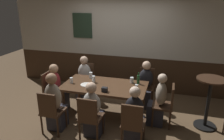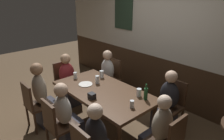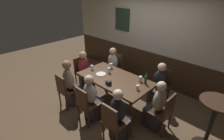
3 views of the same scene
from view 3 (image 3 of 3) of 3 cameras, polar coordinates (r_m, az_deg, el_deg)
The scene contains 26 objects.
ground_plane at distance 4.41m, azimuth 0.85°, elevation -11.13°, with size 12.00×12.00×0.00m, color brown.
wall_back at distance 5.05m, azimuth 13.87°, elevation 9.71°, with size 6.40×0.13×2.60m.
dining_table at distance 4.04m, azimuth 0.91°, elevation -3.64°, with size 1.78×0.94×0.74m.
chair_left_far at distance 5.17m, azimuth 1.16°, elevation 1.31°, with size 0.40×0.40×0.88m.
chair_head_west at distance 4.99m, azimuth -10.21°, elevation -0.09°, with size 0.40×0.40×0.88m.
chair_left_near at distance 4.19m, azimuth -15.52°, elevation -6.22°, with size 0.40×0.40×0.88m.
chair_head_east at distance 3.55m, azimuth 17.05°, elevation -13.12°, with size 0.40×0.40×0.88m.
chair_mid_near at distance 3.64m, azimuth -8.78°, elevation -10.98°, with size 0.40×0.40×0.88m.
chair_right_near at distance 3.19m, azimuth 0.45°, elevation -17.00°, with size 0.40×0.40×0.88m.
chair_right_far at distance 4.40m, azimuth 16.47°, elevation -4.69°, with size 0.40×0.40×0.88m.
person_left_far at distance 5.07m, azimuth -0.09°, elevation 0.49°, with size 0.34×0.37×1.12m.
person_head_west at distance 4.88m, azimuth -9.02°, elevation -0.98°, with size 0.37×0.34×1.10m.
person_left_near at distance 4.25m, azimuth -13.73°, elevation -5.25°, with size 0.34×0.37×1.20m.
person_head_east at distance 3.62m, azimuth 14.66°, elevation -12.49°, with size 0.37×0.34×1.11m.
person_mid_near at distance 3.74m, azimuth -6.76°, elevation -10.29°, with size 0.34×0.37×1.10m.
person_right_near at distance 3.30m, azimuth 2.47°, elevation -15.93°, with size 0.34×0.37×1.12m.
person_right_far at distance 4.28m, azimuth 15.39°, elevation -5.83°, with size 0.34×0.37×1.11m.
highball_clear at distance 3.89m, azimuth 9.61°, elevation -3.11°, with size 0.08×0.08×0.13m.
tumbler_water at distance 3.58m, azimuth 8.67°, elevation -5.92°, with size 0.06×0.06×0.11m.
beer_glass_half at distance 4.21m, azimuth -1.02°, elevation -0.17°, with size 0.07×0.07×0.14m.
tumbler_short at distance 4.41m, azimuth -6.80°, elevation 0.76°, with size 0.07×0.07×0.12m.
beer_glass_tall at distance 4.45m, azimuth -0.39°, elevation 1.30°, with size 0.08×0.08×0.14m.
beer_bottle_green at distance 3.80m, azimuth 11.36°, elevation -3.21°, with size 0.06×0.06×0.26m.
plate_white_large at distance 4.18m, azimuth -3.79°, elevation -1.33°, with size 0.25×0.25×0.01m, color white.
condiment_caddy at distance 3.72m, azimuth -1.20°, elevation -4.32°, with size 0.11×0.09×0.09m, color black.
side_bar_table at distance 3.45m, azimuth 30.69°, elevation -14.92°, with size 0.56×0.56×1.05m.
Camera 3 is at (2.36, -2.59, 2.68)m, focal length 26.96 mm.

